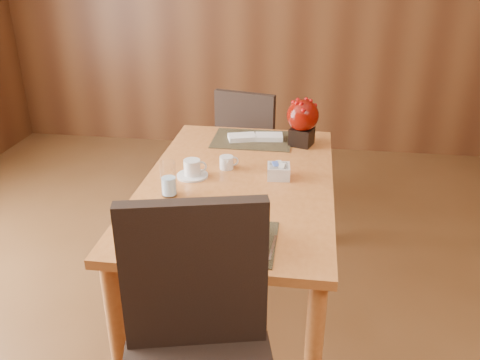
# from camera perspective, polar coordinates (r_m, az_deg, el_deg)

# --- Properties ---
(dining_table) EXTENTS (0.90, 1.50, 0.75)m
(dining_table) POSITION_cam_1_polar(r_m,az_deg,el_deg) (2.48, -0.20, -2.04)
(dining_table) COLOR #C87537
(dining_table) RESTS_ON ground
(placemat_near) EXTENTS (0.45, 0.33, 0.01)m
(placemat_near) POSITION_cam_1_polar(r_m,az_deg,el_deg) (1.96, -2.56, -6.74)
(placemat_near) COLOR black
(placemat_near) RESTS_ON dining_table
(placemat_far) EXTENTS (0.45, 0.33, 0.01)m
(placemat_far) POSITION_cam_1_polar(r_m,az_deg,el_deg) (2.94, 1.37, 4.57)
(placemat_far) COLOR black
(placemat_far) RESTS_ON dining_table
(soup_setting) EXTENTS (0.28, 0.28, 0.11)m
(soup_setting) POSITION_cam_1_polar(r_m,az_deg,el_deg) (1.91, -1.92, -5.79)
(soup_setting) COLOR silver
(soup_setting) RESTS_ON dining_table
(coffee_cup) EXTENTS (0.15, 0.15, 0.09)m
(coffee_cup) POSITION_cam_1_polar(r_m,az_deg,el_deg) (2.47, -5.40, 1.19)
(coffee_cup) COLOR silver
(coffee_cup) RESTS_ON dining_table
(water_glass) EXTENTS (0.09, 0.09, 0.16)m
(water_glass) POSITION_cam_1_polar(r_m,az_deg,el_deg) (2.28, -8.03, 0.14)
(water_glass) COLOR silver
(water_glass) RESTS_ON dining_table
(creamer_jug) EXTENTS (0.12, 0.12, 0.06)m
(creamer_jug) POSITION_cam_1_polar(r_m,az_deg,el_deg) (2.55, -1.52, 1.97)
(creamer_jug) COLOR silver
(creamer_jug) RESTS_ON dining_table
(sugar_caddy) EXTENTS (0.12, 0.12, 0.06)m
(sugar_caddy) POSITION_cam_1_polar(r_m,az_deg,el_deg) (2.46, 4.35, 0.96)
(sugar_caddy) COLOR silver
(sugar_caddy) RESTS_ON dining_table
(berry_decor) EXTENTS (0.18, 0.18, 0.26)m
(berry_decor) POSITION_cam_1_polar(r_m,az_deg,el_deg) (2.84, 7.03, 6.74)
(berry_decor) COLOR black
(berry_decor) RESTS_ON dining_table
(napkins_far) EXTENTS (0.33, 0.17, 0.03)m
(napkins_far) POSITION_cam_1_polar(r_m,az_deg,el_deg) (2.93, 1.98, 4.84)
(napkins_far) COLOR white
(napkins_far) RESTS_ON dining_table
(bread_plate) EXTENTS (0.16, 0.16, 0.01)m
(bread_plate) POSITION_cam_1_polar(r_m,az_deg,el_deg) (1.92, -10.91, -7.88)
(bread_plate) COLOR silver
(bread_plate) RESTS_ON dining_table
(near_chair) EXTENTS (0.60, 0.60, 1.07)m
(near_chair) POSITION_cam_1_polar(r_m,az_deg,el_deg) (1.71, -4.82, -18.56)
(near_chair) COLOR black
(near_chair) RESTS_ON ground
(far_chair) EXTENTS (0.51, 0.52, 0.92)m
(far_chair) POSITION_cam_1_polar(r_m,az_deg,el_deg) (3.51, 1.17, 3.93)
(far_chair) COLOR black
(far_chair) RESTS_ON ground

